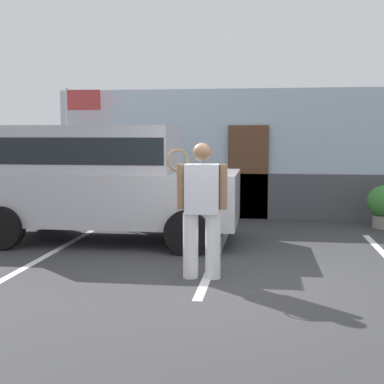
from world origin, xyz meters
name	(u,v)px	position (x,y,z in m)	size (l,w,h in m)	color
ground_plane	(225,285)	(0.00, 0.00, 0.00)	(40.00, 40.00, 0.00)	#38383A
parking_stripe_0	(53,252)	(-2.91, 1.50, 0.00)	(0.12, 4.40, 0.01)	silver
parking_stripe_1	(215,257)	(-0.27, 1.50, 0.00)	(0.12, 4.40, 0.01)	silver
house_frontage	(245,158)	(0.00, 5.63, 1.37)	(8.63, 0.40, 2.92)	silver
parked_suv	(103,177)	(-2.40, 2.57, 1.15)	(4.61, 2.19, 2.05)	#B7B7BC
tennis_player_man	(202,208)	(-0.34, 0.30, 0.94)	(0.80, 0.31, 1.79)	white
potted_plant_by_porch	(384,204)	(2.87, 4.58, 0.49)	(0.66, 0.66, 0.87)	gray
flag_pole	(76,128)	(-3.79, 5.05, 2.04)	(0.80, 0.08, 2.94)	silver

